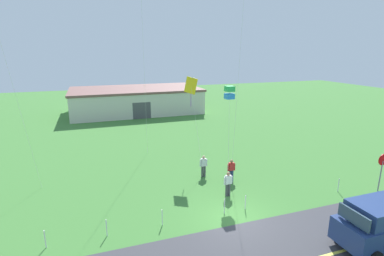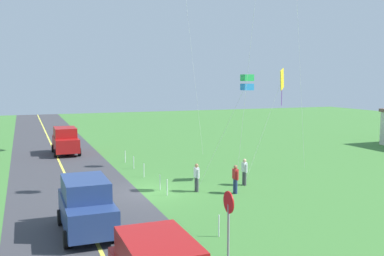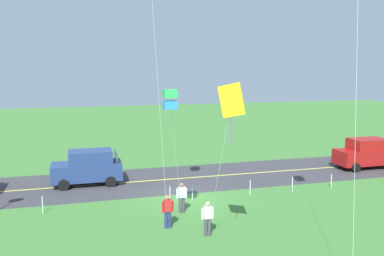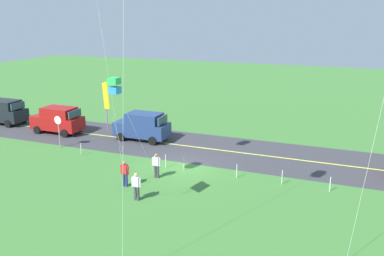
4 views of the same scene
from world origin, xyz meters
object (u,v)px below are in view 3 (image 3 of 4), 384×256
object	(u,v)px
car_suv_foreground	(88,167)
car_parked_west_far	(365,153)
person_adult_companion	(208,217)
kite_red_low	(170,100)
person_adult_near	(182,197)
kite_blue_mid	(231,103)
person_child_watcher	(168,210)

from	to	relation	value
car_suv_foreground	car_parked_west_far	bearing A→B (deg)	177.16
person_adult_companion	kite_red_low	world-z (taller)	kite_red_low
person_adult_near	kite_red_low	world-z (taller)	kite_red_low
car_parked_west_far	kite_blue_mid	xyz separation A→B (m)	(15.25, 11.45, 5.05)
person_child_watcher	kite_red_low	distance (m)	5.31
person_child_watcher	car_suv_foreground	bearing A→B (deg)	-144.73
person_adult_near	person_child_watcher	distance (m)	2.18
car_suv_foreground	person_adult_near	world-z (taller)	car_suv_foreground
car_suv_foreground	car_parked_west_far	xyz separation A→B (m)	(-20.27, 1.01, 0.00)
person_adult_companion	person_child_watcher	size ratio (longest dim) A/B	1.00
person_child_watcher	car_parked_west_far	bearing A→B (deg)	127.74
car_parked_west_far	kite_red_low	world-z (taller)	kite_red_low
kite_red_low	kite_blue_mid	world-z (taller)	kite_blue_mid
car_suv_foreground	person_adult_near	bearing A→B (deg)	124.16
car_parked_west_far	person_adult_near	bearing A→B (deg)	19.96
car_parked_west_far	person_adult_near	size ratio (longest dim) A/B	2.75
kite_red_low	car_parked_west_far	bearing A→B (deg)	-154.02
car_parked_west_far	kite_red_low	distance (m)	19.40
car_parked_west_far	person_adult_near	world-z (taller)	car_parked_west_far
person_adult_companion	kite_blue_mid	world-z (taller)	kite_blue_mid
person_child_watcher	kite_blue_mid	xyz separation A→B (m)	(-1.62, 3.88, 5.34)
car_suv_foreground	person_adult_near	xyz separation A→B (m)	(-4.56, 6.71, -0.29)
car_parked_west_far	person_child_watcher	world-z (taller)	car_parked_west_far
car_parked_west_far	kite_blue_mid	distance (m)	19.72
car_parked_west_far	person_adult_companion	distance (m)	17.75
car_suv_foreground	car_parked_west_far	distance (m)	20.30
kite_blue_mid	person_adult_near	bearing A→B (deg)	-85.30
car_suv_foreground	person_adult_companion	bearing A→B (deg)	116.42
car_suv_foreground	person_child_watcher	bearing A→B (deg)	111.69
person_adult_companion	kite_red_low	size ratio (longest dim) A/B	0.24
person_adult_near	person_adult_companion	bearing A→B (deg)	-109.69
car_suv_foreground	kite_blue_mid	distance (m)	14.35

